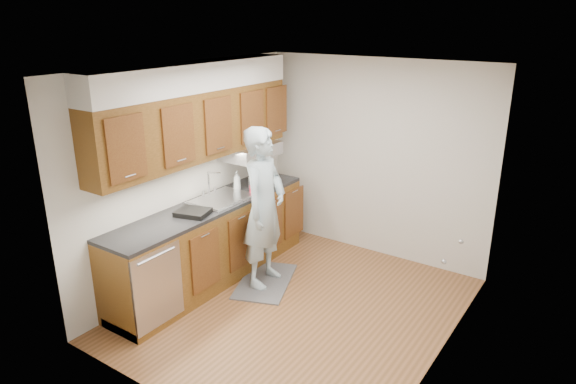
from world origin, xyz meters
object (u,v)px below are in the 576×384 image
object	(u,v)px
steel_can	(251,182)
dish_rack	(193,212)
soap_bottle_b	(261,177)
person	(264,197)
soda_can	(252,190)
soap_bottle_a	(237,181)
soap_bottle_c	(260,178)

from	to	relation	value
steel_can	dish_rack	world-z (taller)	steel_can
soap_bottle_b	steel_can	world-z (taller)	soap_bottle_b
person	soap_bottle_b	distance (m)	0.84
soap_bottle_b	soda_can	size ratio (longest dim) A/B	1.73
soap_bottle_a	dish_rack	xyz separation A→B (m)	(0.13, -0.90, -0.09)
person	soap_bottle_c	bearing A→B (deg)	32.36
person	soda_can	size ratio (longest dim) A/B	19.50
soda_can	soap_bottle_b	bearing A→B (deg)	111.10
soap_bottle_c	steel_can	xyz separation A→B (m)	(-0.02, -0.15, -0.02)
soap_bottle_a	steel_can	bearing A→B (deg)	63.07
soap_bottle_a	soap_bottle_b	size ratio (longest dim) A/B	1.27
soap_bottle_a	dish_rack	world-z (taller)	soap_bottle_a
person	dish_rack	distance (m)	0.79
soap_bottle_c	soda_can	bearing A→B (deg)	-68.64
soap_bottle_c	dish_rack	distance (m)	1.23
soda_can	person	bearing A→B (deg)	-35.61
dish_rack	steel_can	bearing A→B (deg)	76.77
person	soda_can	world-z (taller)	person
soap_bottle_a	soap_bottle_c	bearing A→B (deg)	71.57
soap_bottle_b	dish_rack	world-z (taller)	soap_bottle_b
person	dish_rack	bearing A→B (deg)	133.02
person	soap_bottle_a	size ratio (longest dim) A/B	8.84
soap_bottle_a	dish_rack	distance (m)	0.92
steel_can	soap_bottle_b	bearing A→B (deg)	86.91
person	soap_bottle_b	world-z (taller)	person
soap_bottle_c	soda_can	xyz separation A→B (m)	(0.13, -0.34, -0.04)
soap_bottle_b	soda_can	xyz separation A→B (m)	(0.14, -0.37, -0.04)
person	dish_rack	world-z (taller)	person
soap_bottle_c	dish_rack	size ratio (longest dim) A/B	0.55
soap_bottle_c	steel_can	bearing A→B (deg)	-97.90
soda_can	dish_rack	size ratio (longest dim) A/B	0.32
soap_bottle_b	dish_rack	size ratio (longest dim) A/B	0.55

